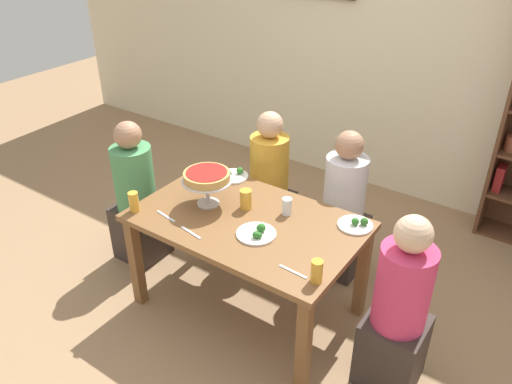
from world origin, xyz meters
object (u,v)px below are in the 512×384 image
deep_dish_pizza_stand (207,178)px  salad_plate_near_diner (257,233)px  diner_head_west (137,202)px  beer_glass_amber_short (134,202)px  water_glass_clear_near (287,206)px  diner_far_left (269,190)px  beer_glass_amber_spare (317,271)px  salad_plate_spare (356,224)px  cutlery_fork_far (191,233)px  diner_head_east (398,316)px  cutlery_fork_near (293,272)px  beer_glass_amber_tall (246,199)px  diner_far_right (342,214)px  cutlery_knife_near (166,216)px  dining_table (247,231)px  salad_plate_far_diner (233,175)px

deep_dish_pizza_stand → salad_plate_near_diner: deep_dish_pizza_stand is taller
diner_head_west → beer_glass_amber_short: 0.62m
deep_dish_pizza_stand → water_glass_clear_near: 0.55m
diner_head_west → salad_plate_near_diner: (1.20, -0.12, 0.27)m
deep_dish_pizza_stand → diner_far_left: bearing=90.1°
beer_glass_amber_spare → beer_glass_amber_short: bearing=-177.4°
salad_plate_spare → beer_glass_amber_spare: (0.05, -0.60, 0.05)m
salad_plate_spare → cutlery_fork_far: salad_plate_spare is taller
diner_head_east → cutlery_fork_near: 0.65m
diner_head_east → water_glass_clear_near: size_ratio=10.11×
salad_plate_near_diner → beer_glass_amber_tall: beer_glass_amber_tall is taller
diner_far_right → diner_head_west: 1.55m
salad_plate_near_diner → beer_glass_amber_tall: bearing=138.2°
diner_head_west → cutlery_fork_far: 0.95m
diner_head_west → water_glass_clear_near: diner_head_west is taller
cutlery_fork_far → cutlery_knife_near: bearing=179.3°
salad_plate_near_diner → beer_glass_amber_short: size_ratio=1.78×
cutlery_knife_near → salad_plate_spare: bearing=39.5°
cutlery_knife_near → water_glass_clear_near: bearing=47.1°
salad_plate_near_diner → beer_glass_amber_short: bearing=-164.1°
dining_table → diner_head_east: diner_head_east is taller
cutlery_knife_near → diner_head_west: bearing=164.4°
salad_plate_near_diner → beer_glass_amber_short: beer_glass_amber_short is taller
dining_table → water_glass_clear_near: 0.30m
dining_table → salad_plate_near_diner: 0.22m
beer_glass_amber_short → diner_head_west: bearing=137.9°
beer_glass_amber_tall → water_glass_clear_near: bearing=19.7°
beer_glass_amber_spare → cutlery_fork_near: beer_glass_amber_spare is taller
dining_table → salad_plate_near_diner: salad_plate_near_diner is taller
dining_table → salad_plate_spare: (0.61, 0.32, 0.11)m
diner_far_left → salad_plate_far_diner: diner_far_left is taller
salad_plate_near_diner → dining_table: bearing=144.7°
salad_plate_spare → cutlery_knife_near: size_ratio=1.23×
diner_far_right → salad_plate_far_diner: (-0.73, -0.37, 0.27)m
beer_glass_amber_short → cutlery_knife_near: size_ratio=0.76×
diner_head_west → salad_plate_near_diner: diner_head_west is taller
water_glass_clear_near → cutlery_fork_near: 0.59m
dining_table → beer_glass_amber_spare: size_ratio=10.77×
dining_table → cutlery_fork_near: bearing=-29.1°
salad_plate_near_diner → salad_plate_spare: (0.45, 0.43, -0.00)m
salad_plate_near_diner → beer_glass_amber_tall: 0.32m
salad_plate_far_diner → salad_plate_spare: (1.01, -0.07, -0.00)m
salad_plate_near_diner → beer_glass_amber_spare: (0.50, -0.17, 0.05)m
diner_far_left → beer_glass_amber_short: size_ratio=8.36×
diner_far_right → salad_plate_near_diner: diner_far_right is taller
diner_far_right → cutlery_knife_near: size_ratio=6.39×
deep_dish_pizza_stand → salad_plate_far_diner: 0.44m
diner_head_west → cutlery_knife_near: diner_head_west is taller
cutlery_fork_near → diner_far_right: bearing=104.1°
deep_dish_pizza_stand → cutlery_fork_far: bearing=-68.5°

